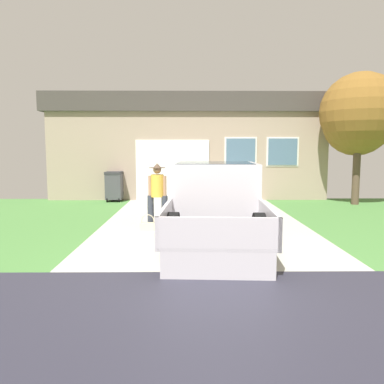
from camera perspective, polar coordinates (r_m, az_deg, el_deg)
name	(u,v)px	position (r m, az deg, el deg)	size (l,w,h in m)	color
ground	(225,327)	(4.45, 4.94, -19.60)	(29.20, 18.60, 0.18)	#BAB8AA
pickup_truck	(214,203)	(8.61, 3.41, -1.64)	(2.16, 5.33, 1.64)	silver
person_with_hat	(157,193)	(9.22, -5.23, -0.13)	(0.50, 0.40, 1.61)	#333842
handbag	(148,226)	(9.13, -6.69, -5.11)	(0.35, 0.17, 0.40)	beige
house_with_garage	(188,147)	(17.88, -0.64, 6.86)	(11.18, 7.20, 4.10)	tan
front_yard_tree	(359,116)	(14.70, 23.87, 10.38)	(2.74, 2.82, 4.60)	brown
wheeled_trash_bin	(114,185)	(14.46, -11.64, 1.01)	(0.60, 0.72, 1.12)	#424247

